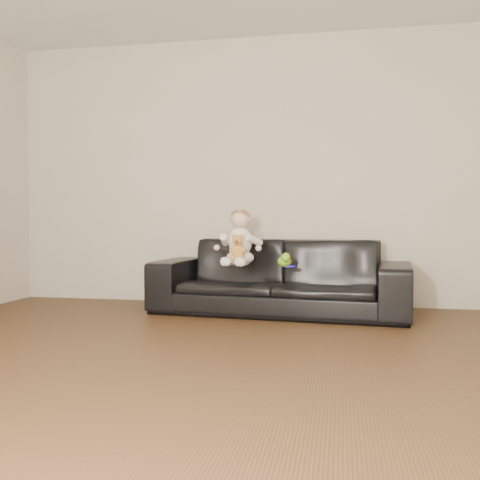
% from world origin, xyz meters
% --- Properties ---
extents(floor, '(5.50, 5.50, 0.00)m').
position_xyz_m(floor, '(0.00, 0.00, 0.00)').
color(floor, '#482F19').
rests_on(floor, ground).
extents(wall_back, '(5.00, 0.00, 5.00)m').
position_xyz_m(wall_back, '(0.00, 2.75, 1.30)').
color(wall_back, beige).
rests_on(wall_back, ground).
extents(sofa, '(2.29, 1.07, 0.65)m').
position_xyz_m(sofa, '(0.25, 2.25, 0.32)').
color(sofa, black).
rests_on(sofa, floor).
extents(baby, '(0.37, 0.44, 0.49)m').
position_xyz_m(baby, '(-0.09, 2.13, 0.64)').
color(baby, silver).
rests_on(baby, sofa).
extents(teddy_bear, '(0.13, 0.13, 0.21)m').
position_xyz_m(teddy_bear, '(-0.08, 1.98, 0.59)').
color(teddy_bear, '#C68438').
rests_on(teddy_bear, sofa).
extents(toy_green, '(0.13, 0.15, 0.09)m').
position_xyz_m(toy_green, '(0.31, 2.02, 0.47)').
color(toy_green, '#75CA17').
rests_on(toy_green, sofa).
extents(toy_rattle, '(0.07, 0.07, 0.07)m').
position_xyz_m(toy_rattle, '(0.33, 2.16, 0.46)').
color(toy_rattle, red).
rests_on(toy_rattle, sofa).
extents(toy_blue_disc, '(0.13, 0.13, 0.01)m').
position_xyz_m(toy_blue_disc, '(0.35, 2.04, 0.43)').
color(toy_blue_disc, '#1A1AD6').
rests_on(toy_blue_disc, sofa).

